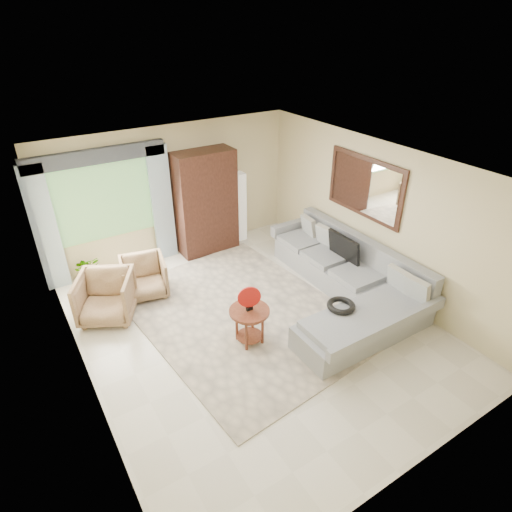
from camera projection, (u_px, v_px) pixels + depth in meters
ground at (254, 326)px, 6.84m from camera, size 6.00×6.00×0.00m
area_rug at (241, 314)px, 7.10m from camera, size 3.37×4.27×0.02m
sectional_sofa at (347, 284)px, 7.39m from camera, size 2.30×3.46×0.90m
tv_screen at (344, 247)px, 7.62m from camera, size 0.14×0.74×0.48m
garden_hose at (341, 306)px, 6.40m from camera, size 0.43×0.43×0.09m
coffee_table at (250, 325)px, 6.36m from camera, size 0.60×0.60×0.60m
red_disc at (249, 297)px, 6.10m from camera, size 0.33×0.15×0.34m
armchair_left at (106, 297)px, 6.86m from camera, size 1.14×1.15×0.78m
armchair_right at (144, 277)px, 7.46m from camera, size 0.88×0.90×0.70m
potted_plant at (87, 270)px, 7.86m from camera, size 0.51×0.46×0.50m
armoire at (206, 203)px, 8.57m from camera, size 1.20×0.55×2.10m
floor_lamp at (239, 207)px, 9.13m from camera, size 0.24×0.24×1.50m
window at (104, 202)px, 7.70m from camera, size 1.80×0.04×1.40m
curtain_left at (45, 230)px, 7.27m from camera, size 0.40×0.08×2.30m
curtain_right at (162, 204)px, 8.24m from camera, size 0.40×0.08×2.30m
valance at (96, 156)px, 7.23m from camera, size 2.40×0.12×0.26m
wall_mirror at (364, 187)px, 7.37m from camera, size 0.05×1.70×1.05m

